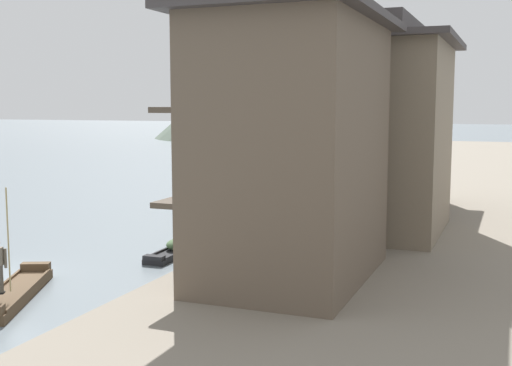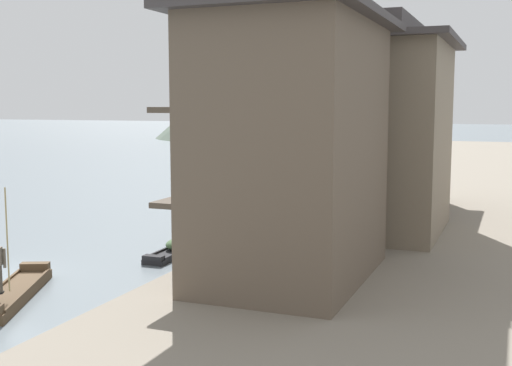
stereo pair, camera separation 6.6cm
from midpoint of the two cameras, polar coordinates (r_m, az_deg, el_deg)
riverbank_right at (r=47.18m, az=20.21°, el=-0.42°), size 18.00×110.00×0.56m
boat_foreground_poled at (r=21.41m, az=-20.54°, el=-9.06°), size 3.07×5.02×0.55m
boat_moored_nearest at (r=77.86m, az=9.75°, el=2.60°), size 3.96×2.43×0.75m
boat_moored_second at (r=43.72m, az=5.56°, el=-0.74°), size 1.65×5.00×0.47m
boat_moored_third at (r=64.26m, az=11.36°, el=1.55°), size 1.54×4.00×0.35m
boat_moored_far at (r=51.04m, az=7.95°, el=0.32°), size 2.06×5.46×0.49m
boat_midriver_drifting at (r=70.49m, az=11.72°, el=2.03°), size 1.28×4.36×0.50m
boat_midriver_upstream at (r=35.50m, az=-0.69°, el=-2.50°), size 4.35×2.65×0.38m
boat_upstream_distant at (r=26.14m, az=-7.01°, el=-5.76°), size 1.01×4.16×0.62m
boat_crossing_west at (r=57.75m, az=10.01°, el=1.11°), size 1.01×4.35×0.69m
house_waterfront_nearest at (r=19.86m, az=3.17°, el=3.85°), size 5.64×8.02×8.74m
house_waterfront_second at (r=28.03m, az=10.15°, el=4.61°), size 6.99×7.97×8.74m
house_waterfront_tall at (r=35.69m, az=11.37°, el=2.96°), size 5.45×7.57×6.14m
hill_far_west at (r=120.31m, az=1.87°, el=8.69°), size 44.90×44.90×19.65m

